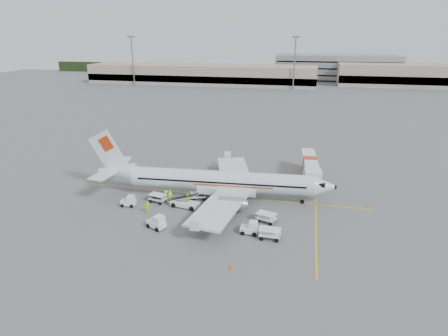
{
  "coord_description": "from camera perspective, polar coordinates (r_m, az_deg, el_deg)",
  "views": [
    {
      "loc": [
        11.8,
        -50.69,
        23.22
      ],
      "look_at": [
        0.0,
        2.0,
        3.8
      ],
      "focal_mm": 30.0,
      "sensor_mm": 36.0,
      "label": 1
    }
  ],
  "objects": [
    {
      "name": "ground",
      "position": [
        56.99,
        -0.44,
        -4.26
      ],
      "size": [
        360.0,
        360.0,
        0.0
      ],
      "primitive_type": "plane",
      "color": "#56595B"
    },
    {
      "name": "tug_mid",
      "position": [
        48.39,
        -10.3,
        -8.02
      ],
      "size": [
        2.69,
        2.19,
        1.81
      ],
      "primitive_type": null,
      "rotation": [
        0.0,
        0.0,
        -0.42
      ],
      "color": "white",
      "rests_on": "ground"
    },
    {
      "name": "mast_west",
      "position": [
        187.87,
        -13.72,
        15.52
      ],
      "size": [
        3.2,
        1.2,
        22.0
      ],
      "primitive_type": null,
      "color": "slate",
      "rests_on": "ground"
    },
    {
      "name": "cone_nose",
      "position": [
        57.14,
        21.15,
        -5.31
      ],
      "size": [
        0.34,
        0.34,
        0.56
      ],
      "primitive_type": "cone",
      "color": "#F55D16",
      "rests_on": "ground"
    },
    {
      "name": "stripe_cross",
      "position": [
        48.64,
        13.83,
        -9.36
      ],
      "size": [
        0.2,
        20.0,
        0.01
      ],
      "primitive_type": "cube",
      "color": "yellow",
      "rests_on": "ground"
    },
    {
      "name": "cart_empty_b",
      "position": [
        49.4,
        6.48,
        -7.55
      ],
      "size": [
        2.8,
        2.14,
        1.29
      ],
      "primitive_type": null,
      "rotation": [
        0.0,
        0.0,
        -0.3
      ],
      "color": "white",
      "rests_on": "ground"
    },
    {
      "name": "aircraft",
      "position": [
        54.27,
        -0.44,
        0.0
      ],
      "size": [
        37.08,
        30.02,
        9.71
      ],
      "primitive_type": null,
      "rotation": [
        0.0,
        0.0,
        0.07
      ],
      "color": "silver",
      "rests_on": "ground"
    },
    {
      "name": "treeline",
      "position": [
        226.9,
        9.91,
        14.39
      ],
      "size": [
        300.0,
        3.0,
        6.0
      ],
      "primitive_type": null,
      "color": "black",
      "rests_on": "ground"
    },
    {
      "name": "tug_aft",
      "position": [
        55.2,
        -14.42,
        -4.86
      ],
      "size": [
        2.14,
        1.34,
        1.58
      ],
      "primitive_type": null,
      "rotation": [
        0.0,
        0.0,
        0.09
      ],
      "color": "white",
      "rests_on": "ground"
    },
    {
      "name": "cart_empty_a",
      "position": [
        45.73,
        6.99,
        -9.93
      ],
      "size": [
        2.6,
        1.57,
        1.34
      ],
      "primitive_type": null,
      "rotation": [
        0.0,
        0.0,
        -0.02
      ],
      "color": "white",
      "rests_on": "ground"
    },
    {
      "name": "crew_b",
      "position": [
        53.49,
        -5.55,
        -4.91
      ],
      "size": [
        1.15,
        1.18,
        1.91
      ],
      "primitive_type": "imported",
      "rotation": [
        0.0,
        0.0,
        -0.86
      ],
      "color": "#97EC15",
      "rests_on": "ground"
    },
    {
      "name": "cart_loaded_a",
      "position": [
        55.49,
        -10.07,
        -4.56
      ],
      "size": [
        2.69,
        1.96,
        1.26
      ],
      "primitive_type": null,
      "rotation": [
        0.0,
        0.0,
        -0.24
      ],
      "color": "white",
      "rests_on": "ground"
    },
    {
      "name": "cone_port",
      "position": [
        71.46,
        0.03,
        1.08
      ],
      "size": [
        0.38,
        0.38,
        0.62
      ],
      "primitive_type": "cone",
      "color": "#F55D16",
      "rests_on": "ground"
    },
    {
      "name": "crew_c",
      "position": [
        55.64,
        -8.79,
        -4.18
      ],
      "size": [
        0.97,
        1.24,
        1.69
      ],
      "primitive_type": "imported",
      "rotation": [
        0.0,
        0.0,
        1.93
      ],
      "color": "#97EC15",
      "rests_on": "ground"
    },
    {
      "name": "terminal_east",
      "position": [
        204.97,
        29.8,
        12.16
      ],
      "size": [
        90.0,
        26.0,
        10.0
      ],
      "primitive_type": null,
      "color": "gray",
      "rests_on": "ground"
    },
    {
      "name": "cone_stbd",
      "position": [
        40.3,
        1.15,
        -14.9
      ],
      "size": [
        0.35,
        0.35,
        0.58
      ],
      "primitive_type": "cone",
      "color": "#F55D16",
      "rests_on": "ground"
    },
    {
      "name": "crew_d",
      "position": [
        52.4,
        -11.55,
        -5.86
      ],
      "size": [
        1.14,
        0.92,
        1.81
      ],
      "primitive_type": "imported",
      "rotation": [
        0.0,
        0.0,
        3.67
      ],
      "color": "#97EC15",
      "rests_on": "ground"
    },
    {
      "name": "mast_center",
      "position": [
        169.26,
        10.67,
        15.32
      ],
      "size": [
        3.2,
        1.2,
        22.0
      ],
      "primitive_type": null,
      "color": "slate",
      "rests_on": "ground"
    },
    {
      "name": "jet_bridge",
      "position": [
        63.96,
        12.89,
        -0.15
      ],
      "size": [
        4.04,
        15.14,
        3.93
      ],
      "primitive_type": null,
      "rotation": [
        0.0,
        0.0,
        0.08
      ],
      "color": "white",
      "rests_on": "ground"
    },
    {
      "name": "cart_loaded_b",
      "position": [
        55.7,
        -3.95,
        -4.25
      ],
      "size": [
        2.54,
        2.0,
        1.16
      ],
      "primitive_type": null,
      "rotation": [
        0.0,
        0.0,
        0.35
      ],
      "color": "white",
      "rests_on": "ground"
    },
    {
      "name": "tug_fore",
      "position": [
        46.53,
        3.88,
        -9.03
      ],
      "size": [
        2.16,
        1.25,
        1.66
      ],
      "primitive_type": null,
      "rotation": [
        0.0,
        0.0,
        -0.01
      ],
      "color": "white",
      "rests_on": "ground"
    },
    {
      "name": "belt_loader",
      "position": [
        53.14,
        -5.97,
        -4.51
      ],
      "size": [
        5.64,
        2.93,
        2.91
      ],
      "primitive_type": null,
      "rotation": [
        0.0,
        0.0,
        -0.18
      ],
      "color": "white",
      "rests_on": "ground"
    },
    {
      "name": "parking_garage",
      "position": [
        211.72,
        16.72,
        14.59
      ],
      "size": [
        62.0,
        24.0,
        14.0
      ],
      "primitive_type": null,
      "color": "slate",
      "rests_on": "ground"
    },
    {
      "name": "terminal_west",
      "position": [
        188.9,
        -3.46,
        14.06
      ],
      "size": [
        110.0,
        22.0,
        9.0
      ],
      "primitive_type": null,
      "color": "gray",
      "rests_on": "ground"
    },
    {
      "name": "crew_a",
      "position": [
        55.51,
        -8.17,
        -4.17
      ],
      "size": [
        0.75,
        0.73,
        1.74
      ],
      "primitive_type": "imported",
      "rotation": [
        0.0,
        0.0,
        0.72
      ],
      "color": "#97EC15",
      "rests_on": "ground"
    },
    {
      "name": "stripe_lead",
      "position": [
        56.98,
        -0.44,
        -4.26
      ],
      "size": [
        44.0,
        0.2,
        0.01
      ],
      "primitive_type": "cube",
      "color": "yellow",
      "rests_on": "ground"
    }
  ]
}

